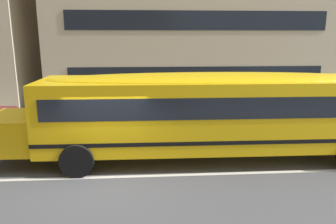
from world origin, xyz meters
The scene contains 4 objects.
ground_plane centered at (0.00, 0.00, 0.00)m, with size 400.00×400.00×0.00m, color #4C4C4F.
sidewalk_far centered at (0.00, 8.32, 0.01)m, with size 120.00×3.00×0.01m, color gray.
lane_centreline centered at (0.00, 0.00, 0.00)m, with size 110.00×0.16×0.01m, color silver.
school_bus centered at (3.20, 1.38, 1.80)m, with size 13.55×3.28×3.02m.
Camera 1 is at (1.20, -9.32, 4.23)m, focal length 34.51 mm.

